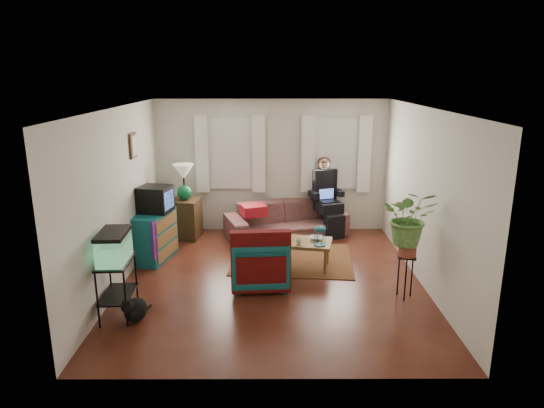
{
  "coord_description": "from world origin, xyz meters",
  "views": [
    {
      "loc": [
        -0.03,
        -6.88,
        3.08
      ],
      "look_at": [
        0.0,
        0.4,
        1.1
      ],
      "focal_mm": 32.0,
      "sensor_mm": 36.0,
      "label": 1
    }
  ],
  "objects_px": {
    "side_table": "(186,219)",
    "aquarium_stand": "(118,289)",
    "coffee_table": "(297,254)",
    "armchair": "(260,258)",
    "sofa": "(286,214)",
    "dresser": "(154,236)",
    "plant_stand": "(405,277)"
  },
  "relations": [
    {
      "from": "aquarium_stand",
      "to": "plant_stand",
      "type": "height_order",
      "value": "aquarium_stand"
    },
    {
      "from": "sofa",
      "to": "armchair",
      "type": "height_order",
      "value": "sofa"
    },
    {
      "from": "sofa",
      "to": "armchair",
      "type": "relative_size",
      "value": 2.71
    },
    {
      "from": "dresser",
      "to": "aquarium_stand",
      "type": "relative_size",
      "value": 1.19
    },
    {
      "from": "plant_stand",
      "to": "armchair",
      "type": "bearing_deg",
      "value": 168.02
    },
    {
      "from": "aquarium_stand",
      "to": "armchair",
      "type": "xyz_separation_m",
      "value": [
        1.81,
        0.96,
        0.04
      ]
    },
    {
      "from": "sofa",
      "to": "dresser",
      "type": "height_order",
      "value": "sofa"
    },
    {
      "from": "dresser",
      "to": "plant_stand",
      "type": "xyz_separation_m",
      "value": [
        3.86,
        -1.48,
        -0.1
      ]
    },
    {
      "from": "dresser",
      "to": "coffee_table",
      "type": "height_order",
      "value": "dresser"
    },
    {
      "from": "sofa",
      "to": "side_table",
      "type": "height_order",
      "value": "sofa"
    },
    {
      "from": "sofa",
      "to": "plant_stand",
      "type": "distance_m",
      "value": 3.09
    },
    {
      "from": "sofa",
      "to": "side_table",
      "type": "bearing_deg",
      "value": 162.21
    },
    {
      "from": "armchair",
      "to": "coffee_table",
      "type": "relative_size",
      "value": 0.77
    },
    {
      "from": "side_table",
      "to": "plant_stand",
      "type": "relative_size",
      "value": 1.2
    },
    {
      "from": "aquarium_stand",
      "to": "coffee_table",
      "type": "distance_m",
      "value": 2.92
    },
    {
      "from": "plant_stand",
      "to": "side_table",
      "type": "bearing_deg",
      "value": 143.47
    },
    {
      "from": "dresser",
      "to": "coffee_table",
      "type": "bearing_deg",
      "value": 3.86
    },
    {
      "from": "armchair",
      "to": "dresser",
      "type": "bearing_deg",
      "value": -34.5
    },
    {
      "from": "side_table",
      "to": "aquarium_stand",
      "type": "bearing_deg",
      "value": -96.38
    },
    {
      "from": "plant_stand",
      "to": "aquarium_stand",
      "type": "bearing_deg",
      "value": -172.27
    },
    {
      "from": "side_table",
      "to": "aquarium_stand",
      "type": "height_order",
      "value": "aquarium_stand"
    },
    {
      "from": "side_table",
      "to": "aquarium_stand",
      "type": "distance_m",
      "value": 3.15
    },
    {
      "from": "coffee_table",
      "to": "plant_stand",
      "type": "height_order",
      "value": "plant_stand"
    },
    {
      "from": "armchair",
      "to": "coffee_table",
      "type": "distance_m",
      "value": 0.93
    },
    {
      "from": "armchair",
      "to": "side_table",
      "type": "bearing_deg",
      "value": -60.36
    },
    {
      "from": "sofa",
      "to": "aquarium_stand",
      "type": "xyz_separation_m",
      "value": [
        -2.28,
        -3.18,
        -0.06
      ]
    },
    {
      "from": "aquarium_stand",
      "to": "coffee_table",
      "type": "relative_size",
      "value": 0.7
    },
    {
      "from": "dresser",
      "to": "plant_stand",
      "type": "bearing_deg",
      "value": -8.68
    },
    {
      "from": "aquarium_stand",
      "to": "armchair",
      "type": "relative_size",
      "value": 0.91
    },
    {
      "from": "coffee_table",
      "to": "plant_stand",
      "type": "distance_m",
      "value": 1.84
    },
    {
      "from": "sofa",
      "to": "coffee_table",
      "type": "height_order",
      "value": "sofa"
    },
    {
      "from": "sofa",
      "to": "coffee_table",
      "type": "relative_size",
      "value": 2.09
    }
  ]
}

